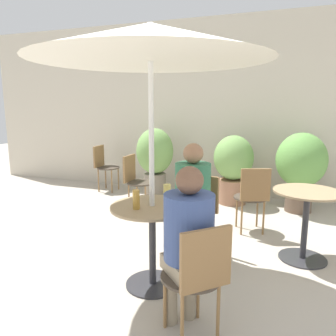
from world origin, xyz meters
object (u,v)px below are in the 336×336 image
object	(u,v)px
cafe_table_near	(152,230)
bistro_chair_1	(199,207)
bistro_chair_3	(104,163)
beer_glass_1	(167,194)
beer_glass_0	(136,199)
potted_plant_0	(155,157)
potted_plant_2	(301,165)
bistro_chair_2	(135,177)
bistro_chair_4	(253,194)
umbrella	(151,42)
bistro_chair_0	(198,272)
seated_person_1	(192,192)
cafe_table_far	(306,213)
seated_person_0	(188,236)
potted_plant_1	(233,165)

from	to	relation	value
cafe_table_near	bistro_chair_1	world-z (taller)	bistro_chair_1
bistro_chair_3	beer_glass_1	distance (m)	3.40
beer_glass_0	beer_glass_1	world-z (taller)	beer_glass_1
potted_plant_0	beer_glass_1	bearing A→B (deg)	-65.93
potted_plant_0	potted_plant_2	size ratio (longest dim) A/B	1.01
bistro_chair_2	bistro_chair_4	size ratio (longest dim) A/B	1.00
bistro_chair_1	umbrella	bearing A→B (deg)	-90.00
bistro_chair_2	bistro_chair_3	xyz separation A→B (m)	(-1.05, 0.87, 0.00)
bistro_chair_0	seated_person_1	bearing A→B (deg)	-116.66
cafe_table_far	potted_plant_0	size ratio (longest dim) A/B	0.61
bistro_chair_0	beer_glass_0	distance (m)	0.83
bistro_chair_0	beer_glass_1	distance (m)	0.88
bistro_chair_3	potted_plant_0	size ratio (longest dim) A/B	0.70
umbrella	bistro_chair_3	bearing A→B (deg)	127.37
cafe_table_near	seated_person_0	xyz separation A→B (m)	(0.45, -0.46, 0.19)
bistro_chair_2	potted_plant_2	bearing A→B (deg)	-70.63
seated_person_1	potted_plant_1	size ratio (longest dim) A/B	1.09
bistro_chair_1	seated_person_0	distance (m)	1.25
cafe_table_far	umbrella	xyz separation A→B (m)	(-1.26, -0.97, 1.53)
bistro_chair_3	potted_plant_2	xyz separation A→B (m)	(3.34, -0.11, 0.20)
seated_person_1	potted_plant_2	distance (m)	2.27
cafe_table_far	potted_plant_2	bearing A→B (deg)	89.97
bistro_chair_3	beer_glass_1	size ratio (longest dim) A/B	5.08
cafe_table_near	bistro_chair_4	bearing A→B (deg)	65.01
bistro_chair_2	potted_plant_2	size ratio (longest dim) A/B	0.71
beer_glass_1	cafe_table_far	bearing A→B (deg)	35.68
cafe_table_near	potted_plant_1	bearing A→B (deg)	84.11
bistro_chair_0	bistro_chair_2	size ratio (longest dim) A/B	1.00
cafe_table_far	bistro_chair_0	xyz separation A→B (m)	(-0.72, -1.53, 0.01)
bistro_chair_1	seated_person_1	distance (m)	0.24
bistro_chair_2	beer_glass_1	distance (m)	2.08
bistro_chair_1	bistro_chair_4	xyz separation A→B (m)	(0.48, 0.74, 0.00)
bistro_chair_0	seated_person_0	xyz separation A→B (m)	(-0.10, 0.10, 0.19)
bistro_chair_2	potted_plant_1	size ratio (longest dim) A/B	0.76
bistro_chair_4	potted_plant_0	distance (m)	2.05
bistro_chair_1	beer_glass_1	world-z (taller)	beer_glass_1
cafe_table_far	seated_person_1	bearing A→B (deg)	-162.18
seated_person_0	potted_plant_0	size ratio (longest dim) A/B	0.99
cafe_table_far	bistro_chair_4	xyz separation A→B (m)	(-0.57, 0.53, 0.01)
beer_glass_1	potted_plant_0	distance (m)	2.72
cafe_table_far	seated_person_1	size ratio (longest dim) A/B	0.61
cafe_table_far	bistro_chair_1	distance (m)	1.07
beer_glass_1	potted_plant_2	xyz separation A→B (m)	(1.18, 2.49, -0.10)
seated_person_1	potted_plant_2	bearing A→B (deg)	77.29
beer_glass_0	potted_plant_0	world-z (taller)	potted_plant_0
bistro_chair_3	beer_glass_0	distance (m)	3.49
cafe_table_near	seated_person_1	bearing A→B (deg)	74.06
bistro_chair_1	seated_person_1	world-z (taller)	seated_person_1
beer_glass_0	potted_plant_2	world-z (taller)	potted_plant_2
beer_glass_0	umbrella	distance (m)	1.23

